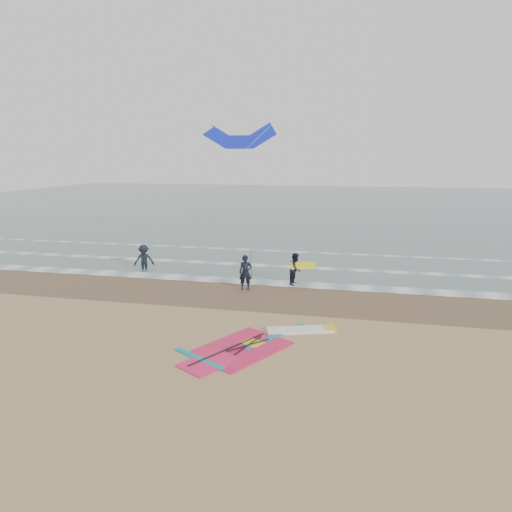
% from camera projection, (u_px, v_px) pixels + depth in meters
% --- Properties ---
extents(ground, '(120.00, 120.00, 0.00)m').
position_uv_depth(ground, '(247.00, 344.00, 16.70)').
color(ground, tan).
rests_on(ground, ground).
extents(sea_water, '(120.00, 80.00, 0.02)m').
position_uv_depth(sea_water, '(327.00, 205.00, 62.51)').
color(sea_water, '#47605E').
rests_on(sea_water, ground).
extents(wet_sand_band, '(120.00, 5.00, 0.01)m').
position_uv_depth(wet_sand_band, '(275.00, 296.00, 22.43)').
color(wet_sand_band, brown).
rests_on(wet_sand_band, ground).
extents(foam_waterline, '(120.00, 9.15, 0.02)m').
position_uv_depth(foam_waterline, '(288.00, 273.00, 26.66)').
color(foam_waterline, white).
rests_on(foam_waterline, ground).
extents(windsurf_rig, '(5.59, 5.30, 0.13)m').
position_uv_depth(windsurf_rig, '(259.00, 343.00, 16.70)').
color(windsurf_rig, white).
rests_on(windsurf_rig, ground).
extents(person_standing, '(0.75, 0.59, 1.81)m').
position_uv_depth(person_standing, '(246.00, 273.00, 23.30)').
color(person_standing, black).
rests_on(person_standing, ground).
extents(person_walking, '(0.83, 0.97, 1.72)m').
position_uv_depth(person_walking, '(296.00, 269.00, 24.23)').
color(person_walking, black).
rests_on(person_walking, ground).
extents(person_wading, '(1.39, 1.11, 1.88)m').
position_uv_depth(person_wading, '(144.00, 255.00, 27.35)').
color(person_wading, black).
rests_on(person_wading, ground).
extents(held_pole, '(0.17, 0.86, 1.82)m').
position_uv_depth(held_pole, '(251.00, 265.00, 23.14)').
color(held_pole, black).
rests_on(held_pole, ground).
extents(carried_kiteboard, '(1.30, 0.51, 0.39)m').
position_uv_depth(carried_kiteboard, '(303.00, 266.00, 24.00)').
color(carried_kiteboard, yellow).
rests_on(carried_kiteboard, ground).
extents(surf_kite, '(8.18, 4.64, 8.75)m').
position_uv_depth(surf_kite, '(239.00, 130.00, 29.10)').
color(surf_kite, white).
rests_on(surf_kite, ground).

